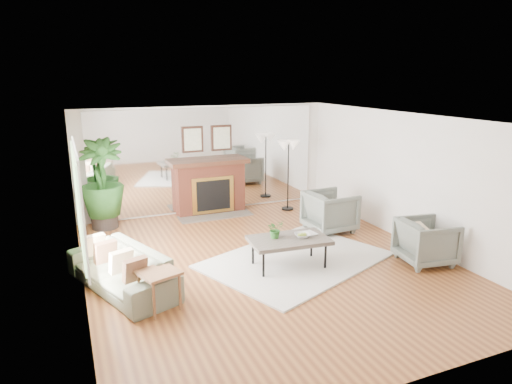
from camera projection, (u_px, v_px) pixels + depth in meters
name	position (u px, v px, depth m)	size (l,w,h in m)	color
ground	(267.00, 263.00, 7.97)	(7.00, 7.00, 0.00)	brown
wall_left	(78.00, 214.00, 6.53)	(0.02, 7.00, 2.50)	white
wall_right	(409.00, 179.00, 8.78)	(0.02, 7.00, 2.50)	white
wall_back	(207.00, 159.00, 10.77)	(6.00, 0.02, 2.50)	white
mirror_panel	(207.00, 160.00, 10.75)	(5.40, 0.04, 2.40)	silver
window_panel	(78.00, 201.00, 6.87)	(0.04, 2.40, 1.50)	#B2E09E
fireplace	(211.00, 186.00, 10.71)	(1.85, 0.83, 2.05)	brown
area_rug	(296.00, 260.00, 8.06)	(3.06, 2.18, 0.03)	silver
coffee_table	(289.00, 241.00, 7.66)	(1.38, 0.88, 0.53)	#554B43
sofa	(122.00, 269.00, 6.95)	(2.12, 0.83, 0.62)	#6B715A
armchair_back	(330.00, 211.00, 9.51)	(0.91, 0.93, 0.85)	slate
armchair_front	(426.00, 242.00, 7.88)	(0.84, 0.86, 0.78)	slate
side_table	(159.00, 277.00, 6.28)	(0.64, 0.64, 0.58)	brown
potted_ficus	(102.00, 182.00, 9.56)	(1.04, 1.04, 1.90)	black
floor_lamp	(289.00, 151.00, 10.77)	(0.55, 0.31, 1.69)	black
tabletop_plant	(275.00, 229.00, 7.63)	(0.28, 0.24, 0.31)	#296023
fruit_bowl	(302.00, 235.00, 7.69)	(0.26, 0.26, 0.06)	brown
book	(305.00, 234.00, 7.82)	(0.19, 0.26, 0.02)	brown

